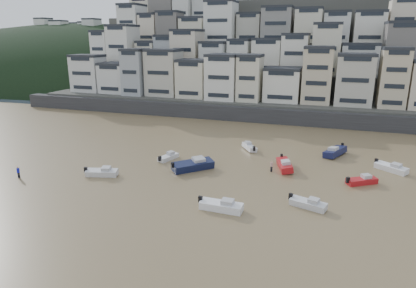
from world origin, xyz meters
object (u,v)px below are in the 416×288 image
(boat_b, at_px, (308,203))
(boat_g, at_px, (391,167))
(boat_h, at_px, (249,146))
(person_blue, at_px, (18,172))
(boat_a, at_px, (221,204))
(person_pink, at_px, (272,166))
(boat_d, at_px, (362,179))
(boat_i, at_px, (335,150))
(boat_c, at_px, (193,164))
(boat_j, at_px, (102,172))
(boat_f, at_px, (168,156))
(boat_e, at_px, (284,164))

(boat_b, bearing_deg, boat_g, 74.44)
(boat_g, height_order, boat_h, boat_g)
(person_blue, bearing_deg, boat_a, -1.21)
(boat_h, height_order, person_pink, person_pink)
(boat_g, bearing_deg, boat_d, -86.65)
(person_blue, bearing_deg, boat_i, 30.61)
(boat_a, xyz_separation_m, person_blue, (-31.01, 0.66, 0.10))
(boat_c, xyz_separation_m, person_blue, (-22.94, -11.22, -0.10))
(boat_c, relative_size, person_pink, 4.10)
(boat_c, relative_size, boat_g, 1.35)
(boat_c, distance_m, boat_i, 25.44)
(boat_h, bearing_deg, boat_b, 176.01)
(boat_a, xyz_separation_m, boat_c, (-8.07, 11.87, 0.20))
(boat_h, xyz_separation_m, boat_j, (-17.86, -19.96, 0.04))
(boat_a, height_order, person_pink, person_pink)
(boat_c, relative_size, boat_i, 1.10)
(boat_b, height_order, boat_j, boat_j)
(boat_c, relative_size, boat_h, 1.50)
(boat_f, bearing_deg, boat_g, -64.39)
(boat_i, distance_m, boat_j, 39.03)
(boat_a, bearing_deg, boat_h, 96.86)
(boat_b, height_order, person_blue, person_blue)
(boat_c, bearing_deg, boat_g, -28.02)
(boat_b, relative_size, boat_c, 0.67)
(boat_a, xyz_separation_m, boat_j, (-19.95, 5.18, -0.08))
(boat_h, bearing_deg, boat_c, 122.52)
(boat_e, xyz_separation_m, person_blue, (-36.28, -16.21, 0.05))
(boat_j, distance_m, person_pink, 25.47)
(boat_a, relative_size, boat_h, 1.18)
(boat_h, bearing_deg, boat_i, -117.87)
(boat_d, xyz_separation_m, person_pink, (-12.79, 0.91, 0.21))
(boat_b, distance_m, boat_j, 29.72)
(boat_a, height_order, boat_j, boat_a)
(boat_f, height_order, boat_j, boat_j)
(boat_e, distance_m, boat_h, 11.08)
(boat_f, bearing_deg, boat_e, -68.80)
(boat_b, bearing_deg, boat_c, 173.93)
(boat_b, distance_m, boat_c, 19.49)
(boat_a, bearing_deg, boat_f, 134.21)
(boat_e, bearing_deg, boat_h, -155.50)
(boat_e, relative_size, boat_g, 1.14)
(boat_e, height_order, person_blue, person_blue)
(boat_c, xyz_separation_m, boat_g, (28.99, 9.07, -0.25))
(boat_b, relative_size, boat_d, 0.99)
(boat_f, distance_m, boat_j, 11.79)
(boat_d, relative_size, boat_j, 0.95)
(boat_b, height_order, boat_c, boat_c)
(boat_b, distance_m, boat_i, 22.74)
(person_blue, relative_size, person_pink, 1.00)
(boat_c, distance_m, person_blue, 25.53)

